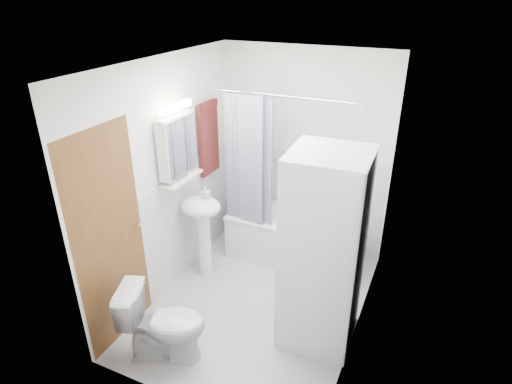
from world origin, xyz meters
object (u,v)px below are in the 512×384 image
at_px(bathtub, 290,235).
at_px(sink, 202,219).
at_px(washer_dryer, 323,252).
at_px(toilet, 164,324).

height_order(bathtub, sink, sink).
xyz_separation_m(sink, washer_dryer, (1.43, -0.37, 0.20)).
bearing_deg(washer_dryer, sink, 163.01).
bearing_deg(washer_dryer, bathtub, 119.74).
height_order(sink, washer_dryer, washer_dryer).
distance_m(sink, washer_dryer, 1.49).
xyz_separation_m(bathtub, toilet, (-0.45, -1.88, 0.06)).
bearing_deg(toilet, sink, -5.23).
relative_size(bathtub, sink, 1.35).
xyz_separation_m(bathtub, washer_dryer, (0.68, -1.07, 0.61)).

